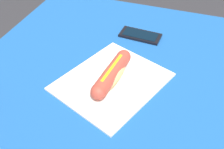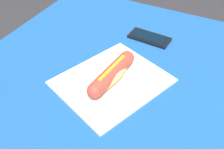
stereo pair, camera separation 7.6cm
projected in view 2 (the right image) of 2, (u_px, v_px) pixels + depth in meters
name	position (u px, v px, depth m)	size (l,w,h in m)	color
dining_table	(116.00, 129.00, 0.82)	(1.10, 0.98, 0.78)	brown
paper_wrapper	(112.00, 81.00, 0.78)	(0.30, 0.25, 0.01)	silver
hot_dog	(112.00, 74.00, 0.76)	(0.21, 0.07, 0.05)	#E5BC75
cell_phone	(149.00, 38.00, 0.94)	(0.08, 0.15, 0.01)	black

